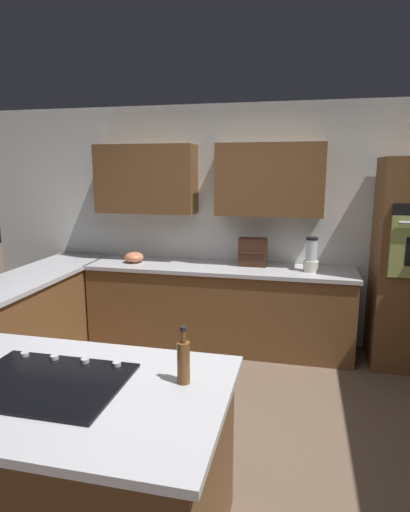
{
  "coord_description": "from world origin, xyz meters",
  "views": [
    {
      "loc": [
        -0.74,
        2.63,
        1.92
      ],
      "look_at": [
        0.05,
        -0.84,
        1.19
      ],
      "focal_mm": 30.03,
      "sensor_mm": 36.0,
      "label": 1
    }
  ],
  "objects_px": {
    "mixing_bowl": "(134,257)",
    "second_bottle": "(184,361)",
    "blender": "(311,257)",
    "spice_rack": "(253,252)",
    "cooktop": "(45,382)"
  },
  "relations": [
    {
      "from": "mixing_bowl",
      "to": "second_bottle",
      "type": "distance_m",
      "value": 2.8
    },
    {
      "from": "blender",
      "to": "spice_rack",
      "type": "bearing_deg",
      "value": -9.24
    },
    {
      "from": "blender",
      "to": "second_bottle",
      "type": "bearing_deg",
      "value": 75.84
    },
    {
      "from": "spice_rack",
      "to": "second_bottle",
      "type": "height_order",
      "value": "spice_rack"
    },
    {
      "from": "mixing_bowl",
      "to": "second_bottle",
      "type": "relative_size",
      "value": 0.73
    },
    {
      "from": "second_bottle",
      "to": "spice_rack",
      "type": "bearing_deg",
      "value": -90.67
    },
    {
      "from": "mixing_bowl",
      "to": "spice_rack",
      "type": "height_order",
      "value": "spice_rack"
    },
    {
      "from": "cooktop",
      "to": "second_bottle",
      "type": "bearing_deg",
      "value": -166.57
    },
    {
      "from": "second_bottle",
      "to": "mixing_bowl",
      "type": "bearing_deg",
      "value": -63.07
    },
    {
      "from": "cooktop",
      "to": "blender",
      "type": "distance_m",
      "value": 2.95
    },
    {
      "from": "blender",
      "to": "mixing_bowl",
      "type": "xyz_separation_m",
      "value": [
        1.9,
        0.0,
        -0.09
      ]
    },
    {
      "from": "mixing_bowl",
      "to": "cooktop",
      "type": "bearing_deg",
      "value": 103.14
    },
    {
      "from": "second_bottle",
      "to": "cooktop",
      "type": "bearing_deg",
      "value": 13.43
    },
    {
      "from": "cooktop",
      "to": "second_bottle",
      "type": "height_order",
      "value": "second_bottle"
    },
    {
      "from": "mixing_bowl",
      "to": "spice_rack",
      "type": "xyz_separation_m",
      "value": [
        -1.3,
        -0.1,
        0.1
      ]
    }
  ]
}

